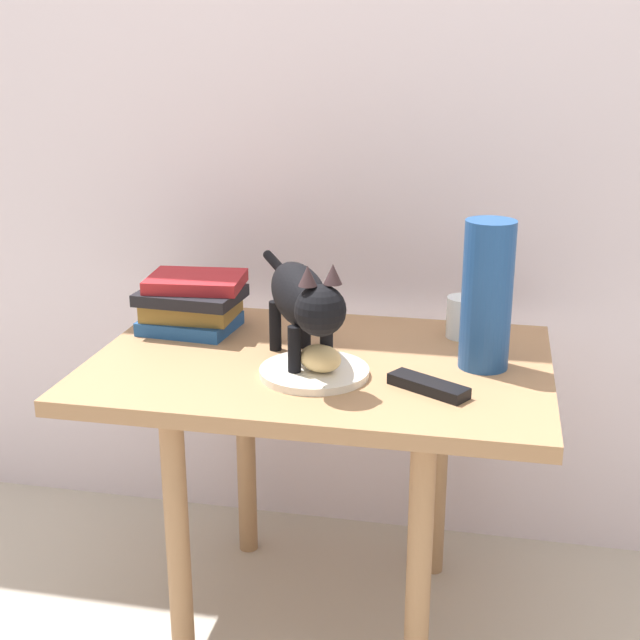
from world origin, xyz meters
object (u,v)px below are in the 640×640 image
Objects in this scene: bread_roll at (320,358)px; side_table at (320,397)px; plate at (314,372)px; green_vase at (487,295)px; candle_jar at (463,319)px; tv_remote at (428,386)px; book_stack at (192,303)px; cat at (303,299)px.

side_table is at bearing 101.98° from bread_roll.
plate is 0.35m from green_vase.
bread_roll is at bearing -130.14° from candle_jar.
book_stack is at bearing -173.92° from tv_remote.
tv_remote is at bearing -122.54° from green_vase.
tv_remote reaches higher than side_table.
green_vase is 3.29× the size of candle_jar.
bread_roll is (0.02, -0.10, 0.12)m from side_table.
cat reaches higher than candle_jar.
plate is at bearing -33.85° from book_stack.
cat is 0.38m from candle_jar.
green_vase is at bearing -74.62° from candle_jar.
bread_roll is 0.37m from candle_jar.
plate is 0.46× the size of cat.
cat is at bearing 130.08° from bread_roll.
book_stack is at bearing 145.79° from bread_roll.
green_vase reaches higher than bread_roll.
candle_jar is (0.24, 0.29, -0.00)m from bread_roll.
cat is at bearing -140.54° from candle_jar.
candle_jar is at bearing 112.62° from tv_remote.
bread_roll is at bearing -34.21° from book_stack.
green_vase is 1.86× the size of tv_remote.
side_table is 2.00× the size of cat.
book_stack is at bearing 157.81° from side_table.
bread_roll is 0.37× the size of book_stack.
bread_roll is 0.18× the size of cat.
plate reaches higher than side_table.
bread_roll is at bearing -49.92° from cat.
green_vase is at bearing 4.64° from side_table.
cat is 0.28m from tv_remote.
green_vase is at bearing -9.11° from book_stack.
cat is 1.56× the size of green_vase.
green_vase is at bearing 11.70° from cat.
side_table is 5.83× the size of tv_remote.
bread_roll is at bearing -155.24° from tv_remote.
cat is 5.14× the size of candle_jar.
side_table is at bearing -143.86° from candle_jar.
green_vase reaches higher than cat.
cat is (-0.03, 0.04, 0.13)m from plate.
candle_jar is (0.29, 0.23, -0.09)m from cat.
plate is (0.01, -0.08, 0.09)m from side_table.
candle_jar is (0.56, 0.07, -0.02)m from book_stack.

